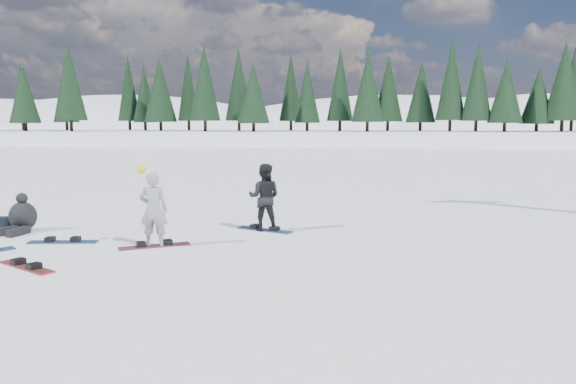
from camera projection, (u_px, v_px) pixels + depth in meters
The scene contains 10 objects.
ground at pixel (225, 261), 10.81m from camera, with size 420.00×420.00×0.00m, color white.
alpine_backdrop at pixel (307, 168), 200.42m from camera, with size 412.50×227.00×53.20m.
snowboarder_woman at pixel (153, 209), 11.92m from camera, with size 0.63×0.45×1.76m.
snowboarder_man at pixel (264, 197), 13.70m from camera, with size 0.80×0.63×1.65m, color black.
seated_rider at pixel (22, 217), 13.63m from camera, with size 0.83×1.21×0.94m.
gear_bag at pixel (2, 223), 13.99m from camera, with size 0.45×0.30×0.30m, color black.
snowboard_woman at pixel (155, 246), 12.02m from camera, with size 1.50×0.28×0.03m, color maroon.
snowboard_man at pixel (265, 230), 13.80m from camera, with size 1.50×0.28×0.03m, color navy.
snowboard_loose_b at pixel (26, 267), 10.31m from camera, with size 1.50×0.28×0.03m, color maroon.
snowboard_loose_c at pixel (63, 242), 12.43m from camera, with size 1.50×0.28×0.03m, color navy.
Camera 1 is at (2.30, -10.37, 2.68)m, focal length 35.00 mm.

